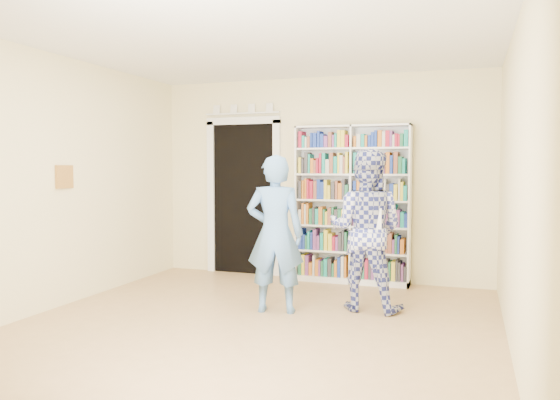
# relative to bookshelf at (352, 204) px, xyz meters

# --- Properties ---
(floor) EXTENTS (5.00, 5.00, 0.00)m
(floor) POSITION_rel_bookshelf_xyz_m (-0.48, -2.34, -1.03)
(floor) COLOR #A88051
(floor) RESTS_ON ground
(ceiling) EXTENTS (5.00, 5.00, 0.00)m
(ceiling) POSITION_rel_bookshelf_xyz_m (-0.48, -2.34, 1.67)
(ceiling) COLOR white
(ceiling) RESTS_ON wall_back
(wall_back) EXTENTS (4.50, 0.00, 4.50)m
(wall_back) POSITION_rel_bookshelf_xyz_m (-0.48, 0.16, 0.32)
(wall_back) COLOR beige
(wall_back) RESTS_ON floor
(wall_left) EXTENTS (0.00, 5.00, 5.00)m
(wall_left) POSITION_rel_bookshelf_xyz_m (-2.73, -2.34, 0.32)
(wall_left) COLOR beige
(wall_left) RESTS_ON floor
(wall_right) EXTENTS (0.00, 5.00, 5.00)m
(wall_right) POSITION_rel_bookshelf_xyz_m (1.77, -2.34, 0.32)
(wall_right) COLOR beige
(wall_right) RESTS_ON floor
(bookshelf) EXTENTS (1.48, 0.28, 2.04)m
(bookshelf) POSITION_rel_bookshelf_xyz_m (0.00, 0.00, 0.00)
(bookshelf) COLOR white
(bookshelf) RESTS_ON floor
(doorway) EXTENTS (1.10, 0.08, 2.43)m
(doorway) POSITION_rel_bookshelf_xyz_m (-1.58, 0.13, 0.15)
(doorway) COLOR black
(doorway) RESTS_ON floor
(wall_art) EXTENTS (0.03, 0.25, 0.25)m
(wall_art) POSITION_rel_bookshelf_xyz_m (-2.71, -2.14, 0.37)
(wall_art) COLOR brown
(wall_art) RESTS_ON wall_left
(man_blue) EXTENTS (0.66, 0.50, 1.63)m
(man_blue) POSITION_rel_bookshelf_xyz_m (-0.46, -1.67, -0.21)
(man_blue) COLOR #5380B9
(man_blue) RESTS_ON floor
(man_plaid) EXTENTS (0.88, 0.71, 1.69)m
(man_plaid) POSITION_rel_bookshelf_xyz_m (0.41, -1.27, -0.18)
(man_plaid) COLOR navy
(man_plaid) RESTS_ON floor
(paper_sheet) EXTENTS (0.20, 0.02, 0.28)m
(paper_sheet) POSITION_rel_bookshelf_xyz_m (0.50, -1.45, -0.08)
(paper_sheet) COLOR white
(paper_sheet) RESTS_ON man_plaid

